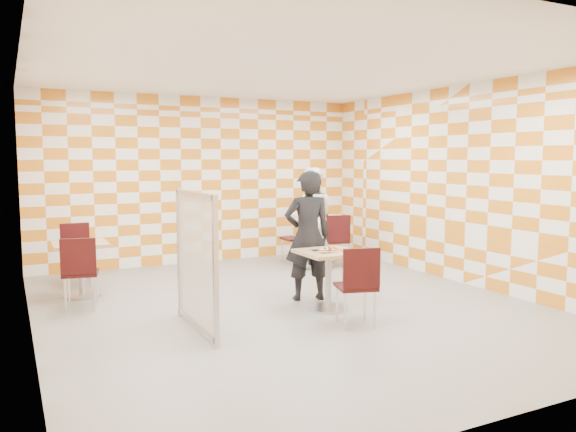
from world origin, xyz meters
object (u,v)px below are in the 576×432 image
Objects in this scene: empty_table at (81,260)px; chair_empty_near at (80,267)px; soda_bottle at (326,215)px; second_table at (323,234)px; sport_bottle at (317,216)px; chair_second_front at (337,237)px; chair_main_front at (358,280)px; chair_second_side at (299,233)px; man_dark at (308,236)px; chair_empty_far at (76,249)px; partition at (196,260)px; man_white at (311,218)px; main_table at (328,270)px.

empty_table is 0.75m from chair_empty_near.
second_table is at bearing 172.53° from soda_bottle.
sport_bottle reaches higher than empty_table.
soda_bottle is at bearing 75.06° from chair_second_front.
empty_table is at bearing -168.45° from sport_bottle.
sport_bottle reaches higher than chair_main_front.
chair_second_side is at bearing 12.46° from empty_table.
man_dark is at bearing -115.45° from chair_second_side.
soda_bottle is (0.17, -0.05, 0.01)m from sport_bottle.
chair_main_front is at bearing -48.32° from empty_table.
sport_bottle is at bearing 157.73° from second_table.
chair_empty_far is (-3.83, -0.07, 0.00)m from chair_second_side.
soda_bottle is (1.68, 2.36, -0.02)m from man_dark.
partition is at bearing -54.39° from chair_empty_near.
chair_empty_near is at bearing -168.21° from chair_second_front.
chair_empty_far is 3.14m from partition.
man_white reaches higher than partition.
main_table is at bearing -120.06° from soda_bottle.
chair_second_front is 0.78m from chair_second_side.
man_white is at bearing 156.44° from chair_second_front.
man_white is at bearing -138.04° from second_table.
partition is (-1.65, 0.72, 0.25)m from chair_main_front.
man_dark is (2.69, -2.33, 0.33)m from chair_empty_far.
sport_bottle is (0.42, 0.52, -0.03)m from man_white.
chair_empty_near is at bearing 125.61° from partition.
partition reaches higher than chair_main_front.
second_table is 0.43× the size of man_white.
soda_bottle is (4.49, 1.55, 0.31)m from chair_empty_near.
partition reaches higher than chair_second_side.
chair_empty_far is at bearing 85.62° from chair_empty_near.
chair_main_front is 3.48m from chair_second_front.
empty_table is 3.94m from chair_second_side.
chair_empty_far is at bearing -179.63° from soda_bottle.
soda_bottle reaches higher than chair_second_side.
soda_bottle is (1.70, 2.93, 0.34)m from main_table.
sport_bottle is at bearing 162.81° from soda_bottle.
man_dark is at bearing -122.12° from sport_bottle.
second_table is at bearing -111.42° from man_dark.
chair_empty_near is at bearing -160.94° from soda_bottle.
main_table is 0.81× the size of chair_empty_near.
chair_main_front is at bearing -117.59° from chair_second_front.
chair_main_front and chair_second_front have the same top height.
chair_main_front is at bearing -96.40° from main_table.
man_dark reaches higher than chair_second_front.
chair_second_front is at bearing -90.50° from sport_bottle.
chair_empty_far is 0.53× the size of man_white.
chair_second_side is at bearing 175.76° from soda_bottle.
chair_second_side and chair_empty_near have the same top height.
main_table is at bearing -117.14° from sport_bottle.
man_white is (3.78, -0.44, 0.33)m from chair_empty_far.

